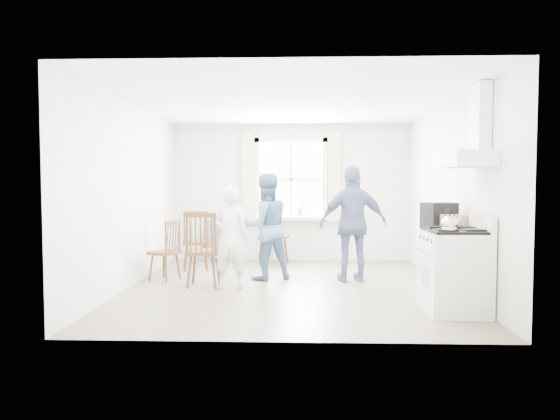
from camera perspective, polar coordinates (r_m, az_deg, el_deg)
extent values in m
cube|color=#75685A|center=(7.19, 1.00, -8.83)|extent=(4.62, 5.12, 0.02)
cube|color=silver|center=(9.56, 1.26, 2.02)|extent=(4.62, 0.04, 2.64)
cube|color=silver|center=(4.52, 0.48, 0.92)|extent=(4.62, 0.04, 2.64)
cube|color=silver|center=(7.43, -16.78, 1.61)|extent=(0.04, 5.12, 2.64)
cube|color=silver|center=(7.36, 18.97, 1.56)|extent=(0.04, 5.12, 2.64)
cube|color=white|center=(7.13, 1.02, 12.25)|extent=(4.62, 5.12, 0.02)
cube|color=white|center=(9.52, 1.26, 3.52)|extent=(1.20, 0.02, 1.40)
cube|color=white|center=(9.53, 1.26, 8.00)|extent=(1.38, 0.09, 0.09)
cube|color=white|center=(9.52, 1.25, -0.97)|extent=(1.38, 0.09, 0.09)
cube|color=white|center=(9.52, -2.64, 3.51)|extent=(0.09, 0.09, 1.58)
cube|color=white|center=(9.51, 5.15, 3.51)|extent=(0.09, 0.09, 1.58)
cube|color=white|center=(9.44, 1.24, -0.91)|extent=(1.38, 0.24, 0.06)
cube|color=beige|center=(9.53, -3.69, 3.81)|extent=(0.24, 0.05, 1.70)
cube|color=beige|center=(9.51, 6.21, 3.80)|extent=(0.24, 0.05, 1.70)
cube|color=white|center=(6.01, 20.53, 5.44)|extent=(0.45, 0.76, 0.18)
cube|color=white|center=(6.09, 21.97, 9.82)|extent=(0.14, 0.30, 0.76)
cube|color=slate|center=(9.55, -7.21, -3.42)|extent=(0.40, 0.30, 0.80)
cube|color=silver|center=(6.05, 19.27, -6.73)|extent=(0.65, 0.76, 0.92)
cube|color=black|center=(5.99, 19.35, -2.24)|extent=(0.61, 0.72, 0.03)
cube|color=silver|center=(6.07, 22.02, -1.41)|extent=(0.06, 0.76, 0.20)
cylinder|color=silver|center=(5.92, 16.11, -4.53)|extent=(0.02, 0.61, 0.02)
sphere|color=silver|center=(5.71, 18.81, -1.42)|extent=(0.17, 0.17, 0.17)
cylinder|color=silver|center=(5.71, 18.80, -1.94)|extent=(0.16, 0.16, 0.03)
torus|color=black|center=(5.70, 18.83, -0.37)|extent=(0.11, 0.03, 0.11)
cube|color=white|center=(6.73, 18.10, -5.81)|extent=(0.50, 0.55, 0.90)
cube|color=black|center=(6.70, 17.69, -1.23)|extent=(0.44, 0.42, 0.17)
cube|color=black|center=(6.69, 17.72, 0.16)|extent=(0.44, 0.42, 0.15)
cube|color=#AB7852|center=(6.45, 19.16, -1.35)|extent=(0.35, 0.30, 0.19)
cube|color=#442A16|center=(8.64, -9.64, -3.69)|extent=(0.52, 0.50, 0.05)
cube|color=#442A16|center=(8.43, -9.61, -1.96)|extent=(0.41, 0.16, 0.56)
cylinder|color=#442A16|center=(8.67, -9.63, -5.28)|extent=(0.04, 0.04, 0.44)
cube|color=#442A16|center=(7.22, -8.72, -4.80)|extent=(0.46, 0.44, 0.05)
cube|color=#442A16|center=(7.00, -9.05, -2.63)|extent=(0.43, 0.07, 0.59)
cylinder|color=#442A16|center=(7.26, -8.71, -6.79)|extent=(0.04, 0.04, 0.47)
cube|color=#442A16|center=(7.82, -13.06, -4.77)|extent=(0.50, 0.50, 0.05)
cube|color=#442A16|center=(7.68, -12.10, -3.01)|extent=(0.20, 0.36, 0.50)
cylinder|color=#442A16|center=(7.85, -13.04, -6.35)|extent=(0.03, 0.03, 0.40)
imported|color=white|center=(7.00, -5.74, -3.10)|extent=(0.57, 0.57, 1.45)
imported|color=slate|center=(7.62, -1.66, -1.91)|extent=(1.04, 1.04, 1.62)
imported|color=navy|center=(7.54, 8.37, -1.55)|extent=(1.15, 1.15, 1.74)
imported|color=#377D43|center=(9.41, 2.44, 0.14)|extent=(0.19, 0.19, 0.29)
cube|color=#442A16|center=(9.08, -0.69, -3.14)|extent=(0.57, 0.55, 0.05)
cube|color=#442A16|center=(8.87, -1.12, -1.36)|extent=(0.44, 0.19, 0.59)
cylinder|color=#442A16|center=(9.11, -0.68, -4.75)|extent=(0.04, 0.04, 0.47)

